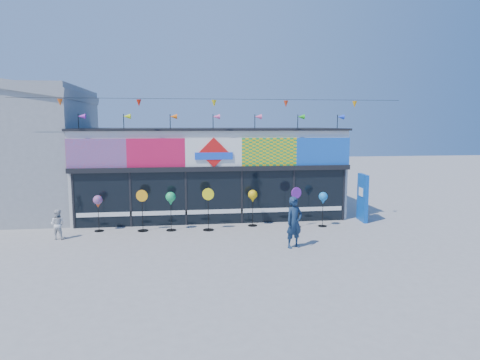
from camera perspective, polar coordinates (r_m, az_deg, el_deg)
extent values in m
plane|color=gray|center=(15.31, -2.49, -8.79)|extent=(80.00, 80.00, 0.00)
cube|color=silver|center=(20.81, -4.02, 1.14)|extent=(12.00, 5.00, 4.00)
cube|color=black|center=(18.40, -3.48, -2.36)|extent=(11.60, 0.12, 2.30)
cube|color=black|center=(18.19, -3.51, 1.50)|extent=(12.00, 0.30, 0.20)
cube|color=white|center=(18.48, -3.46, -4.21)|extent=(11.40, 0.10, 0.18)
cube|color=black|center=(20.69, -4.07, 6.79)|extent=(12.20, 5.20, 0.10)
cube|color=black|center=(18.89, -21.33, -2.61)|extent=(0.08, 0.14, 2.30)
cube|color=black|center=(18.48, -14.38, -2.54)|extent=(0.08, 0.14, 2.30)
cube|color=black|center=(18.35, -7.23, -2.44)|extent=(0.08, 0.14, 2.30)
cube|color=black|center=(18.52, 0.23, -2.29)|extent=(0.08, 0.14, 2.30)
cube|color=black|center=(18.97, 7.13, -2.11)|extent=(0.08, 0.14, 2.30)
cube|color=black|center=(19.67, 13.62, -1.92)|extent=(0.08, 0.14, 2.30)
cube|color=red|center=(18.44, -18.60, 3.39)|extent=(2.40, 0.08, 1.20)
cube|color=#D51444|center=(18.14, -11.13, 3.58)|extent=(2.40, 0.08, 1.20)
cube|color=white|center=(18.15, -3.53, 3.70)|extent=(2.40, 0.08, 1.20)
cube|color=yellow|center=(18.48, 3.93, 3.77)|extent=(2.40, 0.08, 1.20)
cube|color=blue|center=(19.11, 11.01, 3.77)|extent=(2.40, 0.08, 1.20)
cube|color=red|center=(18.09, -3.51, 3.69)|extent=(1.27, 0.06, 1.27)
cube|color=blue|center=(18.08, -3.51, 3.21)|extent=(1.60, 0.05, 0.30)
cube|color=#D7F514|center=(18.62, -16.23, -2.74)|extent=(0.78, 0.03, 0.78)
cube|color=green|center=(18.45, -12.64, -2.12)|extent=(0.92, 0.03, 0.92)
cube|color=#2018D0|center=(18.36, -9.00, -1.67)|extent=(0.78, 0.03, 0.78)
cube|color=#5A22A2|center=(18.42, -5.32, -2.58)|extent=(0.92, 0.03, 0.92)
cube|color=#E64C82|center=(18.49, -1.68, -2.20)|extent=(0.78, 0.03, 0.78)
cube|color=#E74DC6|center=(18.61, 1.92, -1.42)|extent=(0.92, 0.03, 0.92)
cube|color=#E6154C|center=(18.91, 5.43, -2.65)|extent=(0.78, 0.03, 0.78)
cube|color=#FDAA0D|center=(19.15, 8.87, -1.51)|extent=(0.92, 0.03, 0.92)
cylinder|color=black|center=(18.77, -20.74, 7.18)|extent=(0.03, 0.03, 0.70)
cone|color=purple|center=(18.74, -20.36, 7.96)|extent=(0.30, 0.22, 0.22)
cylinder|color=black|center=(18.45, -15.25, 7.40)|extent=(0.03, 0.03, 0.70)
cone|color=#C8EA13|center=(18.44, -14.84, 8.20)|extent=(0.30, 0.22, 0.22)
cylinder|color=black|center=(18.30, -9.29, 7.57)|extent=(0.03, 0.03, 0.70)
cone|color=#F4610C|center=(18.30, -8.86, 8.36)|extent=(0.30, 0.22, 0.22)
cylinder|color=black|center=(18.34, -3.61, 7.65)|extent=(0.03, 0.03, 0.70)
cone|color=#FA539D|center=(18.36, -3.18, 8.43)|extent=(0.30, 0.22, 0.22)
cylinder|color=black|center=(18.56, 1.99, 7.66)|extent=(0.03, 0.03, 0.70)
cone|color=#ED4F88|center=(18.59, 2.42, 8.42)|extent=(0.30, 0.22, 0.22)
cylinder|color=black|center=(18.97, 7.71, 7.59)|extent=(0.03, 0.03, 0.70)
cone|color=green|center=(19.01, 8.13, 8.34)|extent=(0.30, 0.22, 0.22)
cylinder|color=black|center=(19.52, 12.85, 7.47)|extent=(0.03, 0.03, 0.70)
cone|color=blue|center=(19.58, 13.26, 8.19)|extent=(0.30, 0.22, 0.22)
cylinder|color=black|center=(17.73, -3.49, 10.73)|extent=(16.00, 0.01, 0.01)
cone|color=#EE5A16|center=(18.28, -22.86, 9.50)|extent=(0.20, 0.20, 0.28)
cone|color=red|center=(17.75, -13.33, 9.96)|extent=(0.20, 0.20, 0.28)
cone|color=yellow|center=(17.72, -3.48, 10.15)|extent=(0.20, 0.20, 0.28)
cone|color=red|center=(18.19, 6.14, 10.05)|extent=(0.20, 0.20, 0.28)
cone|color=#FFA30D|center=(19.12, 15.03, 9.71)|extent=(0.20, 0.20, 0.28)
cube|color=#0B49AC|center=(19.71, 16.03, -2.28)|extent=(0.24, 1.06, 2.10)
cube|color=white|center=(19.64, 15.84, -1.54)|extent=(0.08, 0.47, 0.37)
cylinder|color=black|center=(18.25, -18.27, -6.46)|extent=(0.37, 0.37, 0.03)
cylinder|color=black|center=(18.11, -18.35, -4.56)|extent=(0.02, 0.02, 1.21)
sphere|color=#E64415|center=(17.99, -18.43, -2.53)|extent=(0.37, 0.37, 0.37)
cone|color=#E64415|center=(18.03, -18.40, -3.26)|extent=(0.19, 0.19, 0.17)
cylinder|color=black|center=(17.80, -12.81, -6.60)|extent=(0.43, 0.43, 0.03)
cylinder|color=black|center=(17.65, -12.87, -4.35)|extent=(0.03, 0.03, 1.39)
cylinder|color=orange|center=(17.52, -12.94, -2.05)|extent=(0.47, 0.13, 0.47)
cylinder|color=black|center=(17.67, -9.15, -6.61)|extent=(0.40, 0.40, 0.03)
cylinder|color=black|center=(17.52, -9.19, -4.50)|extent=(0.02, 0.02, 1.30)
sphere|color=#19A756|center=(17.39, -9.24, -2.23)|extent=(0.40, 0.40, 0.40)
cone|color=#19A756|center=(17.44, -9.22, -3.04)|extent=(0.20, 0.20, 0.18)
cylinder|color=black|center=(17.54, -4.23, -6.64)|extent=(0.44, 0.44, 0.03)
cylinder|color=black|center=(17.38, -4.25, -4.30)|extent=(0.03, 0.03, 1.43)
cylinder|color=yellow|center=(17.25, -4.28, -1.89)|extent=(0.48, 0.19, 0.48)
cylinder|color=black|center=(18.23, 1.69, -6.08)|extent=(0.39, 0.39, 0.03)
cylinder|color=black|center=(18.09, 1.70, -4.09)|extent=(0.02, 0.02, 1.27)
sphere|color=#E7B50C|center=(17.97, 1.70, -1.95)|extent=(0.39, 0.39, 0.39)
cone|color=#E7B50C|center=(18.01, 1.70, -2.72)|extent=(0.20, 0.20, 0.18)
cylinder|color=black|center=(18.17, 7.44, -6.19)|extent=(0.43, 0.43, 0.03)
cylinder|color=black|center=(18.01, 7.48, -3.98)|extent=(0.03, 0.03, 1.40)
cylinder|color=purple|center=(17.89, 7.52, -1.72)|extent=(0.46, 0.20, 0.47)
cylinder|color=black|center=(18.47, 10.93, -6.05)|extent=(0.37, 0.37, 0.03)
cylinder|color=black|center=(18.33, 10.97, -4.17)|extent=(0.02, 0.02, 1.21)
sphere|color=blue|center=(18.22, 11.02, -2.17)|extent=(0.37, 0.37, 0.37)
cone|color=blue|center=(18.26, 11.01, -2.89)|extent=(0.19, 0.19, 0.17)
imported|color=#172C49|center=(15.03, 7.24, -5.62)|extent=(0.77, 0.66, 1.79)
imported|color=silver|center=(17.46, -23.14, -5.44)|extent=(0.60, 0.43, 1.13)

